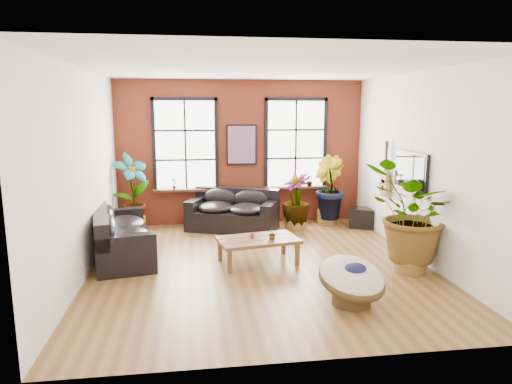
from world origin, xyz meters
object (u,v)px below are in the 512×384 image
papasan_chair (352,279)px  sofa_left (119,235)px  coffee_table (258,241)px  sofa_back (233,212)px

papasan_chair → sofa_left: bearing=124.4°
coffee_table → papasan_chair: papasan_chair is taller
sofa_left → papasan_chair: size_ratio=2.03×
sofa_back → papasan_chair: bearing=-50.9°
coffee_table → papasan_chair: bearing=-72.3°
sofa_left → coffee_table: (2.59, -0.69, -0.02)m
sofa_back → papasan_chair: sofa_back is taller
sofa_back → sofa_left: (-2.35, -1.75, 0.00)m
sofa_left → papasan_chair: sofa_left is taller
sofa_left → sofa_back: bearing=-65.2°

